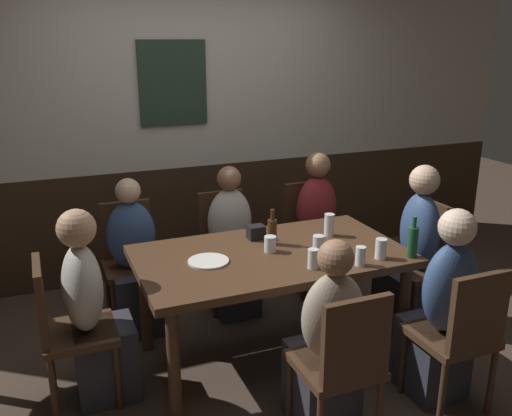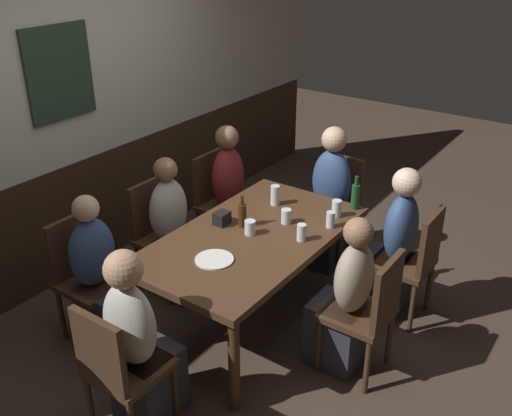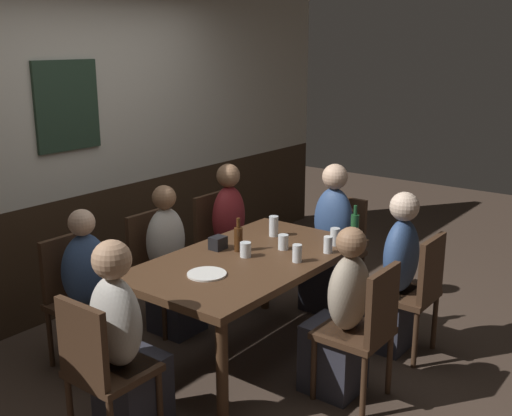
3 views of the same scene
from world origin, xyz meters
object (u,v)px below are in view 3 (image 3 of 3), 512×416
(chair_mid_near, at_px, (365,326))
(chair_right_near, at_px, (415,288))
(person_mid_far, at_px, (171,271))
(pint_glass_amber, at_px, (297,254))
(beer_glass_half, at_px, (335,238))
(beer_bottle_green, at_px, (355,226))
(chair_head_west, at_px, (101,365))
(chair_left_far, at_px, (77,294))
(dining_table, at_px, (247,268))
(person_head_west, at_px, (125,354))
(person_right_near, at_px, (393,283))
(tumbler_water, at_px, (274,227))
(tumbler_short, at_px, (283,243))
(person_head_east, at_px, (330,248))
(plate_white_large, at_px, (207,274))
(beer_bottle_brown, at_px, (238,238))
(chair_right_far, at_px, (219,240))
(pint_glass_stout, at_px, (328,246))
(condiment_caddy, at_px, (218,243))
(chair_head_east, at_px, (340,244))
(person_left_far, at_px, (92,305))
(chair_mid_far, at_px, (156,263))
(person_mid_near, at_px, (341,325))
(person_right_far, at_px, (233,243))

(chair_mid_near, height_order, chair_right_near, same)
(person_mid_far, relative_size, pint_glass_amber, 9.53)
(beer_glass_half, relative_size, beer_bottle_green, 0.48)
(chair_head_west, bearing_deg, chair_left_far, 59.90)
(dining_table, distance_m, chair_head_west, 1.26)
(person_head_west, height_order, person_right_near, person_right_near)
(tumbler_water, bearing_deg, pint_glass_amber, -128.75)
(beer_glass_half, relative_size, tumbler_short, 1.19)
(person_right_near, height_order, tumbler_short, person_right_near)
(chair_head_west, xyz_separation_m, person_mid_far, (1.25, 0.73, -0.03))
(person_head_east, height_order, beer_bottle_green, person_head_east)
(plate_white_large, bearing_deg, person_right_near, -32.46)
(person_mid_far, bearing_deg, beer_bottle_brown, -83.97)
(chair_right_far, bearing_deg, chair_head_west, -155.86)
(beer_glass_half, bearing_deg, tumbler_short, 141.07)
(pint_glass_stout, height_order, condiment_caddy, pint_glass_stout)
(chair_head_west, distance_m, chair_head_east, 2.50)
(chair_head_east, xyz_separation_m, beer_glass_half, (-0.68, -0.34, 0.30))
(chair_head_east, height_order, chair_left_far, same)
(chair_right_far, distance_m, person_left_far, 1.48)
(chair_left_far, distance_m, person_right_near, 2.19)
(person_left_far, height_order, plate_white_large, person_left_far)
(beer_bottle_green, relative_size, beer_bottle_brown, 1.10)
(dining_table, distance_m, beer_glass_half, 0.68)
(chair_mid_near, bearing_deg, person_right_near, 12.41)
(dining_table, xyz_separation_m, tumbler_short, (0.28, -0.10, 0.13))
(person_right_near, relative_size, condiment_caddy, 10.55)
(tumbler_short, xyz_separation_m, beer_bottle_green, (0.49, -0.29, 0.06))
(tumbler_short, bearing_deg, chair_mid_near, -109.37)
(chair_left_far, bearing_deg, plate_white_large, -69.89)
(condiment_caddy, bearing_deg, chair_mid_far, 90.62)
(person_head_east, bearing_deg, person_head_west, 180.00)
(dining_table, bearing_deg, person_head_east, 0.00)
(dining_table, relative_size, pint_glass_amber, 14.16)
(chair_mid_near, xyz_separation_m, beer_glass_half, (0.58, 0.55, 0.30))
(chair_right_near, distance_m, pint_glass_amber, 0.89)
(person_mid_near, bearing_deg, beer_bottle_brown, 85.77)
(person_mid_near, relative_size, plate_white_large, 4.44)
(person_head_west, height_order, person_mid_far, person_head_west)
(person_right_far, height_order, person_left_far, person_right_far)
(dining_table, height_order, plate_white_large, plate_white_large)
(person_left_far, bearing_deg, pint_glass_stout, -44.24)
(chair_mid_far, xyz_separation_m, person_right_far, (0.73, -0.16, -0.00))
(chair_right_near, bearing_deg, person_head_west, 153.99)
(person_left_far, xyz_separation_m, tumbler_short, (1.01, -0.82, 0.33))
(chair_right_near, relative_size, person_mid_near, 0.81)
(person_mid_far, bearing_deg, person_head_west, -146.29)
(person_head_east, relative_size, tumbler_water, 7.88)
(plate_white_large, bearing_deg, chair_head_west, 179.94)
(person_head_east, distance_m, beer_glass_half, 0.68)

